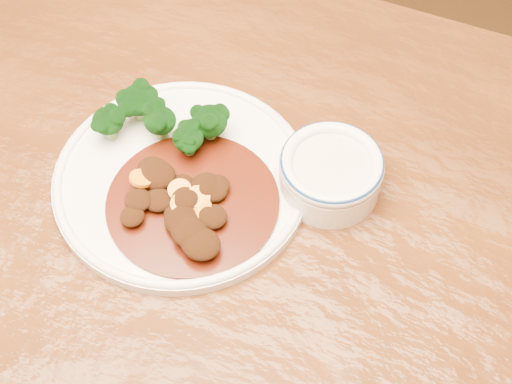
% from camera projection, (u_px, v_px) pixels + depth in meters
% --- Properties ---
extents(dining_table, '(1.57, 1.02, 0.75)m').
position_uv_depth(dining_table, '(150.00, 256.00, 0.84)').
color(dining_table, '#5A2D0F').
rests_on(dining_table, ground).
extents(dinner_plate, '(0.29, 0.29, 0.02)m').
position_uv_depth(dinner_plate, '(182.00, 177.00, 0.80)').
color(dinner_plate, white).
rests_on(dinner_plate, dining_table).
extents(broccoli_florets, '(0.14, 0.09, 0.05)m').
position_uv_depth(broccoli_florets, '(162.00, 119.00, 0.81)').
color(broccoli_florets, '#72A253').
rests_on(broccoli_florets, dinner_plate).
extents(mince_stew, '(0.19, 0.19, 0.03)m').
position_uv_depth(mince_stew, '(186.00, 203.00, 0.76)').
color(mince_stew, '#411107').
rests_on(mince_stew, dinner_plate).
extents(dip_bowl, '(0.11, 0.11, 0.05)m').
position_uv_depth(dip_bowl, '(331.00, 172.00, 0.78)').
color(dip_bowl, white).
rests_on(dip_bowl, dining_table).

